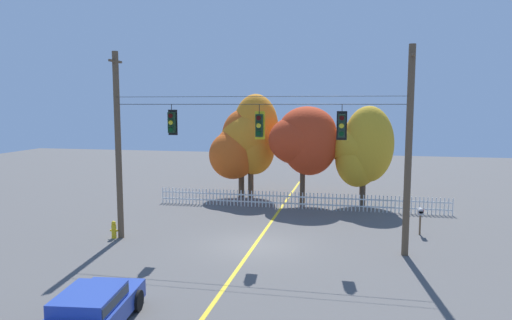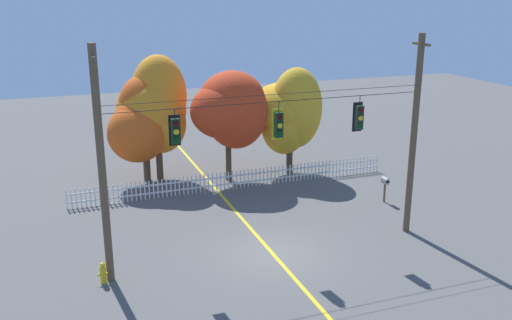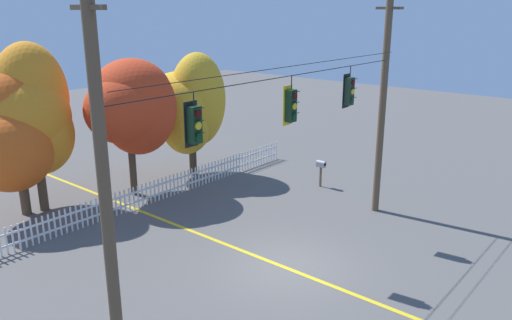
{
  "view_description": "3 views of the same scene",
  "coord_description": "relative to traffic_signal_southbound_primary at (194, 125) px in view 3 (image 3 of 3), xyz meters",
  "views": [
    {
      "loc": [
        4.22,
        -20.02,
        6.26
      ],
      "look_at": [
        -0.09,
        0.8,
        3.75
      ],
      "focal_mm": 33.21,
      "sensor_mm": 36.0,
      "label": 1
    },
    {
      "loc": [
        -7.82,
        -19.41,
        10.33
      ],
      "look_at": [
        -0.35,
        0.95,
        3.74
      ],
      "focal_mm": 39.56,
      "sensor_mm": 36.0,
      "label": 2
    },
    {
      "loc": [
        -12.11,
        -8.91,
        8.17
      ],
      "look_at": [
        -0.24,
        0.99,
        3.56
      ],
      "focal_mm": 35.58,
      "sensor_mm": 36.0,
      "label": 3
    }
  ],
  "objects": [
    {
      "name": "autumn_maple_far_west",
      "position": [
        8.52,
        9.53,
        -1.86
      ],
      "size": [
        3.94,
        3.75,
        6.18
      ],
      "color": "#473828",
      "rests_on": "ground"
    },
    {
      "name": "traffic_signal_southbound_primary",
      "position": [
        0.0,
        0.0,
        0.0
      ],
      "size": [
        0.43,
        0.38,
        1.38
      ],
      "color": "black"
    },
    {
      "name": "signal_support_span",
      "position": [
        3.78,
        -0.01,
        -1.05
      ],
      "size": [
        13.14,
        1.1,
        8.65
      ],
      "color": "brown",
      "rests_on": "ground"
    },
    {
      "name": "autumn_maple_near_fence",
      "position": [
        0.38,
        10.77,
        -2.03
      ],
      "size": [
        3.74,
        3.39,
        5.96
      ],
      "color": "brown",
      "rests_on": "ground"
    },
    {
      "name": "autumn_maple_mid",
      "position": [
        1.29,
        11.14,
        -1.44
      ],
      "size": [
        3.9,
        3.69,
        6.96
      ],
      "color": "brown",
      "rests_on": "ground"
    },
    {
      "name": "white_picket_fence",
      "position": [
        4.86,
        7.89,
        -4.95
      ],
      "size": [
        17.5,
        0.06,
        1.0
      ],
      "color": "white",
      "rests_on": "ground"
    },
    {
      "name": "autumn_oak_far_east",
      "position": [
        5.07,
        9.3,
        -1.29
      ],
      "size": [
        4.31,
        3.44,
        6.14
      ],
      "color": "#473828",
      "rests_on": "ground"
    },
    {
      "name": "ground",
      "position": [
        3.78,
        -0.01,
        -5.46
      ],
      "size": [
        80.0,
        80.0,
        0.0
      ],
      "primitive_type": "plane",
      "color": "#565451"
    },
    {
      "name": "traffic_signal_northbound_primary",
      "position": [
        4.0,
        0.0,
        -0.1
      ],
      "size": [
        0.43,
        0.38,
        1.52
      ],
      "color": "black"
    },
    {
      "name": "roadside_mailbox",
      "position": [
        11.24,
        3.4,
        -4.4
      ],
      "size": [
        0.25,
        0.44,
        1.3
      ],
      "color": "brown",
      "rests_on": "ground"
    },
    {
      "name": "lane_centerline_stripe",
      "position": [
        3.78,
        -0.01,
        -5.45
      ],
      "size": [
        0.16,
        36.0,
        0.01
      ],
      "primitive_type": "cube",
      "color": "gold",
      "rests_on": "ground"
    },
    {
      "name": "traffic_signal_eastbound_side",
      "position": [
        7.5,
        0.0,
        -0.08
      ],
      "size": [
        0.43,
        0.38,
        1.49
      ],
      "color": "black"
    }
  ]
}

